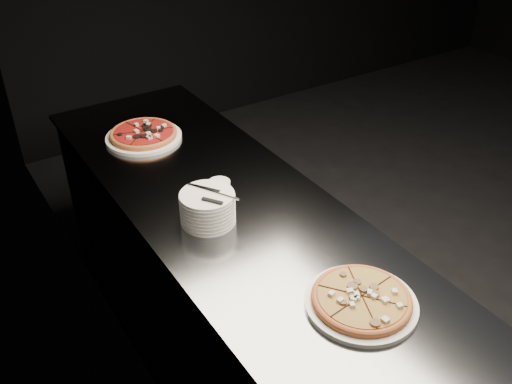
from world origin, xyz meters
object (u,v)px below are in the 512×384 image
counter (237,296)px  cutlery (211,195)px  pizza_tomato (144,135)px  pizza_mushroom (361,300)px  plate_stack (208,208)px  ramekin (219,189)px

counter → cutlery: bearing=-163.9°
pizza_tomato → counter: bearing=-84.8°
pizza_mushroom → pizza_tomato: same height
plate_stack → cutlery: (0.01, -0.02, 0.06)m
counter → ramekin: (-0.01, 0.09, 0.50)m
plate_stack → cutlery: size_ratio=0.98×
counter → cutlery: (-0.12, -0.03, 0.58)m
pizza_tomato → pizza_mushroom: bearing=-85.0°
pizza_tomato → ramekin: 0.63m
pizza_tomato → plate_stack: bearing=-94.8°
pizza_mushroom → ramekin: bearing=95.2°
plate_stack → cutlery: 0.07m
counter → pizza_tomato: bearing=95.2°
cutlery → ramekin: (0.11, 0.13, -0.08)m
cutlery → ramekin: 0.19m
cutlery → ramekin: size_ratio=2.40×
cutlery → plate_stack: bearing=83.1°
counter → pizza_tomato: 0.87m
pizza_tomato → cutlery: (-0.05, -0.76, 0.10)m
pizza_mushroom → cutlery: bearing=105.5°
pizza_mushroom → pizza_tomato: bearing=95.0°
pizza_mushroom → ramekin: ramekin is taller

